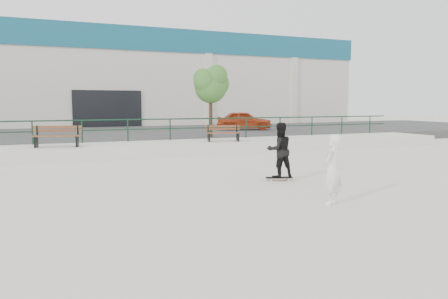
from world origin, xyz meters
name	(u,v)px	position (x,y,z in m)	size (l,w,h in m)	color
ground	(254,197)	(0.00, 0.00, 0.00)	(120.00, 120.00, 0.00)	silver
ledge	(157,149)	(0.00, 9.50, 0.25)	(30.00, 3.00, 0.50)	silver
parking_strip	(122,136)	(0.00, 18.00, 0.25)	(60.00, 14.00, 0.50)	#353535
railing	(149,125)	(0.00, 10.80, 1.24)	(28.00, 0.06, 1.03)	#143824
commercial_building	(94,77)	(0.00, 31.99, 4.58)	(44.20, 16.33, 8.00)	silver
bench_left	(57,136)	(-4.08, 9.40, 0.93)	(1.94, 0.92, 0.86)	brown
bench_right	(223,133)	(3.07, 9.21, 0.87)	(1.69, 0.80, 0.75)	brown
tree	(211,83)	(3.50, 11.84, 3.25)	(2.07, 1.84, 3.68)	#3F281F
red_car	(244,121)	(7.70, 16.66, 1.11)	(1.45, 3.60, 1.23)	#A43214
skateboard	(279,178)	(1.68, 1.72, 0.07)	(0.80, 0.43, 0.09)	black
standing_skater	(280,150)	(1.68, 1.72, 0.89)	(0.78, 0.60, 1.60)	black
seated_skater	(333,169)	(1.24, -1.37, 0.78)	(0.57, 0.37, 1.57)	white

